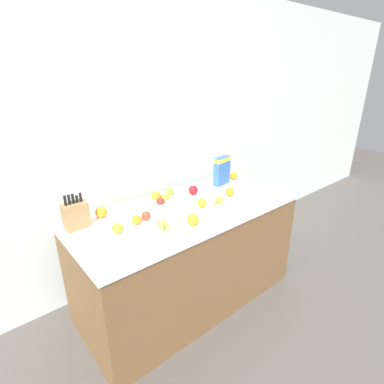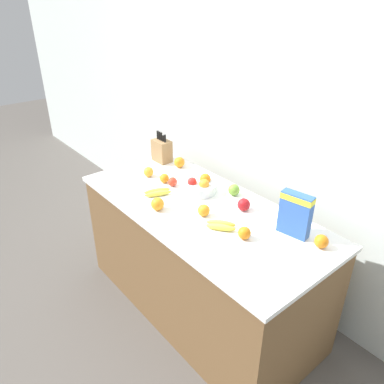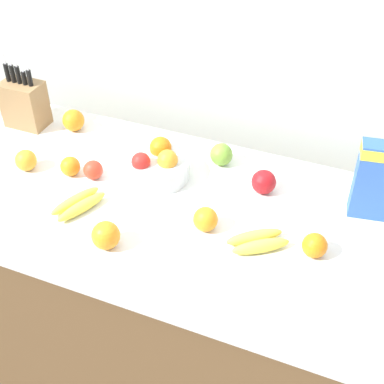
# 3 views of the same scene
# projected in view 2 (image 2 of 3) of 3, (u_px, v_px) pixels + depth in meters

# --- Properties ---
(ground_plane) EXTENTS (14.00, 14.00, 0.00)m
(ground_plane) POSITION_uv_depth(u_px,v_px,m) (199.00, 304.00, 2.91)
(ground_plane) COLOR #514C47
(wall_back) EXTENTS (9.00, 0.06, 2.60)m
(wall_back) POSITION_uv_depth(u_px,v_px,m) (268.00, 127.00, 2.65)
(wall_back) COLOR silver
(wall_back) RESTS_ON ground_plane
(counter) EXTENTS (1.84, 0.83, 0.88)m
(counter) POSITION_uv_depth(u_px,v_px,m) (200.00, 259.00, 2.71)
(counter) COLOR brown
(counter) RESTS_ON ground_plane
(knife_block) EXTENTS (0.16, 0.11, 0.30)m
(knife_block) POSITION_uv_depth(u_px,v_px,m) (162.00, 150.00, 3.12)
(knife_block) COLOR #937047
(knife_block) RESTS_ON counter
(cereal_box) EXTENTS (0.20, 0.10, 0.27)m
(cereal_box) POSITION_uv_depth(u_px,v_px,m) (295.00, 213.00, 2.15)
(cereal_box) COLOR #2D56A8
(cereal_box) RESTS_ON counter
(fruit_bowl) EXTENTS (0.23, 0.23, 0.12)m
(fruit_bowl) POSITION_uv_depth(u_px,v_px,m) (200.00, 186.00, 2.66)
(fruit_bowl) COLOR silver
(fruit_bowl) RESTS_ON counter
(banana_bunch_left) EXTENTS (0.20, 0.17, 0.04)m
(banana_bunch_left) POSITION_uv_depth(u_px,v_px,m) (221.00, 225.00, 2.26)
(banana_bunch_left) COLOR yellow
(banana_bunch_left) RESTS_ON counter
(banana_bunch_right) EXTENTS (0.14, 0.21, 0.04)m
(banana_bunch_right) POSITION_uv_depth(u_px,v_px,m) (157.00, 192.00, 2.63)
(banana_bunch_right) COLOR yellow
(banana_bunch_right) RESTS_ON counter
(apple_middle) EXTENTS (0.07, 0.07, 0.07)m
(apple_middle) POSITION_uv_depth(u_px,v_px,m) (173.00, 182.00, 2.74)
(apple_middle) COLOR red
(apple_middle) RESTS_ON counter
(apple_leftmost) EXTENTS (0.08, 0.08, 0.08)m
(apple_leftmost) POSITION_uv_depth(u_px,v_px,m) (234.00, 190.00, 2.62)
(apple_leftmost) COLOR #6B9E33
(apple_leftmost) RESTS_ON counter
(apple_rear) EXTENTS (0.08, 0.08, 0.08)m
(apple_rear) POSITION_uv_depth(u_px,v_px,m) (244.00, 205.00, 2.44)
(apple_rear) COLOR #A31419
(apple_rear) RESTS_ON counter
(orange_front_center) EXTENTS (0.07, 0.07, 0.07)m
(orange_front_center) POSITION_uv_depth(u_px,v_px,m) (164.00, 178.00, 2.79)
(orange_front_center) COLOR orange
(orange_front_center) RESTS_ON counter
(orange_mid_left) EXTENTS (0.09, 0.09, 0.09)m
(orange_mid_left) POSITION_uv_depth(u_px,v_px,m) (179.00, 162.00, 3.03)
(orange_mid_left) COLOR orange
(orange_mid_left) RESTS_ON counter
(orange_by_cereal) EXTENTS (0.08, 0.08, 0.08)m
(orange_by_cereal) POSITION_uv_depth(u_px,v_px,m) (204.00, 210.00, 2.38)
(orange_by_cereal) COLOR orange
(orange_by_cereal) RESTS_ON counter
(orange_mid_right) EXTENTS (0.09, 0.09, 0.09)m
(orange_mid_right) POSITION_uv_depth(u_px,v_px,m) (158.00, 204.00, 2.44)
(orange_mid_right) COLOR orange
(orange_mid_right) RESTS_ON counter
(orange_front_left) EXTENTS (0.08, 0.08, 0.08)m
(orange_front_left) POSITION_uv_depth(u_px,v_px,m) (149.00, 172.00, 2.88)
(orange_front_left) COLOR orange
(orange_front_left) RESTS_ON counter
(orange_front_right) EXTENTS (0.08, 0.08, 0.08)m
(orange_front_right) POSITION_uv_depth(u_px,v_px,m) (244.00, 233.00, 2.16)
(orange_front_right) COLOR orange
(orange_front_right) RESTS_ON counter
(orange_near_bowl) EXTENTS (0.08, 0.08, 0.08)m
(orange_near_bowl) POSITION_uv_depth(u_px,v_px,m) (321.00, 241.00, 2.08)
(orange_near_bowl) COLOR orange
(orange_near_bowl) RESTS_ON counter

